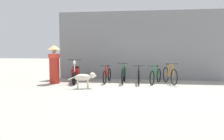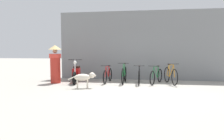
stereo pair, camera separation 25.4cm
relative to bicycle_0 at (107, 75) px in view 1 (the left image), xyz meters
name	(u,v)px [view 1 (the left image)]	position (x,y,z in m)	size (l,w,h in m)	color
ground_plane	(138,91)	(1.41, -1.94, -0.33)	(60.00, 60.00, 0.00)	#9E998E
shop_wall_back	(139,46)	(1.41, 1.29, 1.36)	(8.13, 0.20, 3.36)	slate
bicycle_0	(107,75)	(0.00, 0.00, 0.00)	(0.46, 1.63, 0.79)	black
bicycle_1	(124,75)	(0.75, -0.09, 0.05)	(0.46, 1.71, 0.91)	black
bicycle_2	(139,76)	(1.41, -0.18, 0.01)	(0.46, 1.59, 0.82)	black
bicycle_3	(156,76)	(2.14, -0.06, 0.01)	(0.65, 1.60, 0.80)	black
bicycle_4	(170,75)	(2.75, 0.01, 0.05)	(0.52, 1.63, 0.90)	black
motorcycle	(76,74)	(-1.38, -0.27, 0.08)	(0.58, 1.82, 1.06)	black
stray_dog	(85,77)	(-0.61, -1.64, 0.09)	(1.03, 0.49, 0.61)	beige
person_in_robes	(54,63)	(-2.26, -0.53, 0.58)	(0.76, 0.76, 1.68)	#B72D23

